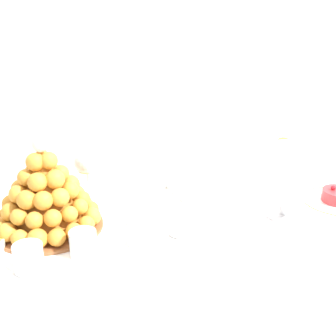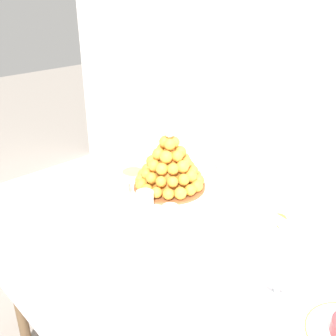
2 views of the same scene
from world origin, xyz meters
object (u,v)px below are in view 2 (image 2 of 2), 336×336
(dessert_cup_mid_right, at_px, (170,215))
(wine_glass, at_px, (223,163))
(serving_tray, at_px, (163,199))
(dessert_cup_mid_left, at_px, (121,189))
(creme_brulee_ramekin, at_px, (133,174))
(macaron_goblet, at_px, (283,248))
(dessert_cup_right, at_px, (196,230))
(dessert_cup_centre, at_px, (145,200))
(dessert_cup_left, at_px, (104,178))
(croquembouche, at_px, (169,166))

(dessert_cup_mid_right, relative_size, wine_glass, 0.38)
(serving_tray, relative_size, dessert_cup_mid_right, 11.26)
(dessert_cup_mid_left, relative_size, wine_glass, 0.40)
(creme_brulee_ramekin, distance_m, macaron_goblet, 0.77)
(dessert_cup_right, distance_m, creme_brulee_ramekin, 0.46)
(creme_brulee_ramekin, bearing_deg, dessert_cup_centre, -28.30)
(dessert_cup_mid_left, height_order, dessert_cup_right, dessert_cup_mid_left)
(dessert_cup_right, bearing_deg, creme_brulee_ramekin, 166.19)
(macaron_goblet, bearing_deg, dessert_cup_right, 177.10)
(dessert_cup_left, xyz_separation_m, dessert_cup_right, (0.49, 0.00, 0.01))
(creme_brulee_ramekin, bearing_deg, wine_glass, 32.60)
(creme_brulee_ramekin, bearing_deg, dessert_cup_right, -13.81)
(dessert_cup_mid_right, bearing_deg, croquembouche, 137.63)
(dessert_cup_centre, height_order, creme_brulee_ramekin, dessert_cup_centre)
(dessert_cup_mid_right, height_order, dessert_cup_right, dessert_cup_mid_right)
(dessert_cup_right, relative_size, wine_glass, 0.37)
(dessert_cup_centre, bearing_deg, dessert_cup_right, 0.13)
(serving_tray, distance_m, macaron_goblet, 0.57)
(dessert_cup_left, relative_size, dessert_cup_mid_left, 0.84)
(croquembouche, bearing_deg, serving_tray, -57.22)
(wine_glass, bearing_deg, creme_brulee_ramekin, -147.40)
(dessert_cup_mid_left, relative_size, dessert_cup_mid_right, 1.05)
(dessert_cup_centre, relative_size, creme_brulee_ramekin, 0.63)
(serving_tray, height_order, creme_brulee_ramekin, creme_brulee_ramekin)
(croquembouche, height_order, dessert_cup_centre, croquembouche)
(creme_brulee_ramekin, height_order, wine_glass, wine_glass)
(dessert_cup_right, bearing_deg, dessert_cup_mid_right, -179.32)
(croquembouche, xyz_separation_m, dessert_cup_mid_left, (-0.07, -0.17, -0.06))
(dessert_cup_mid_right, height_order, macaron_goblet, macaron_goblet)
(dessert_cup_mid_left, distance_m, macaron_goblet, 0.67)
(serving_tray, relative_size, creme_brulee_ramekin, 6.97)
(croquembouche, relative_size, dessert_cup_mid_right, 4.54)
(dessert_cup_centre, bearing_deg, croquembouche, 106.96)
(serving_tray, relative_size, wine_glass, 4.28)
(dessert_cup_right, height_order, macaron_goblet, macaron_goblet)
(creme_brulee_ramekin, bearing_deg, dessert_cup_mid_right, -18.45)
(dessert_cup_left, height_order, dessert_cup_mid_left, dessert_cup_mid_left)
(dessert_cup_right, xyz_separation_m, creme_brulee_ramekin, (-0.45, 0.11, -0.01))
(macaron_goblet, height_order, wine_glass, macaron_goblet)
(dessert_cup_left, bearing_deg, dessert_cup_mid_right, 0.11)
(dessert_cup_centre, distance_m, wine_glass, 0.32)
(serving_tray, xyz_separation_m, macaron_goblet, (0.54, -0.10, 0.13))
(dessert_cup_right, xyz_separation_m, wine_glass, (-0.15, 0.30, 0.08))
(dessert_cup_left, xyz_separation_m, macaron_goblet, (0.79, -0.01, 0.11))
(dessert_cup_centre, relative_size, dessert_cup_mid_right, 1.03)
(dessert_cup_centre, bearing_deg, creme_brulee_ramekin, 151.70)
(dessert_cup_left, xyz_separation_m, dessert_cup_centre, (0.24, 0.00, 0.01))
(serving_tray, distance_m, wine_glass, 0.26)
(dessert_cup_mid_left, xyz_separation_m, wine_glass, (0.21, 0.31, 0.08))
(serving_tray, distance_m, dessert_cup_mid_left, 0.16)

